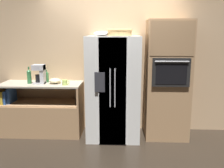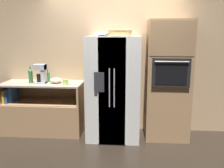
# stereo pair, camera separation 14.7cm
# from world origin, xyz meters

# --- Properties ---
(ground_plane) EXTENTS (20.00, 20.00, 0.00)m
(ground_plane) POSITION_xyz_m (0.00, 0.00, 0.00)
(ground_plane) COLOR black
(wall_back) EXTENTS (12.00, 0.06, 2.80)m
(wall_back) POSITION_xyz_m (0.00, 0.43, 1.40)
(wall_back) COLOR tan
(wall_back) RESTS_ON ground_plane
(counter_left) EXTENTS (1.46, 0.60, 0.95)m
(counter_left) POSITION_xyz_m (-1.29, 0.10, 0.35)
(counter_left) COLOR #A87F56
(counter_left) RESTS_ON ground_plane
(refrigerator) EXTENTS (0.91, 0.81, 1.79)m
(refrigerator) POSITION_xyz_m (0.05, 0.01, 0.90)
(refrigerator) COLOR silver
(refrigerator) RESTS_ON ground_plane
(wall_oven) EXTENTS (0.74, 0.68, 2.06)m
(wall_oven) POSITION_xyz_m (0.99, 0.09, 1.04)
(wall_oven) COLOR #A87F56
(wall_oven) RESTS_ON ground_plane
(wicker_basket) EXTENTS (0.42, 0.42, 0.11)m
(wicker_basket) POSITION_xyz_m (0.15, -0.02, 1.85)
(wicker_basket) COLOR tan
(wicker_basket) RESTS_ON refrigerator
(fruit_bowl) EXTENTS (0.29, 0.29, 0.08)m
(fruit_bowl) POSITION_xyz_m (-0.16, 0.09, 1.83)
(fruit_bowl) COLOR white
(fruit_bowl) RESTS_ON refrigerator
(bottle_tall) EXTENTS (0.08, 0.08, 0.23)m
(bottle_tall) POSITION_xyz_m (-1.20, 0.22, 1.06)
(bottle_tall) COLOR #33723F
(bottle_tall) RESTS_ON counter_left
(bottle_short) EXTENTS (0.08, 0.08, 0.30)m
(bottle_short) POSITION_xyz_m (-1.47, 0.09, 1.08)
(bottle_short) COLOR #33723F
(bottle_short) RESTS_ON counter_left
(mug) EXTENTS (0.13, 0.09, 0.09)m
(mug) POSITION_xyz_m (-0.80, -0.03, 1.00)
(mug) COLOR #B2D166
(mug) RESTS_ON counter_left
(mixing_bowl) EXTENTS (0.22, 0.22, 0.10)m
(mixing_bowl) POSITION_xyz_m (-1.01, 0.11, 1.00)
(mixing_bowl) COLOR beige
(mixing_bowl) RESTS_ON counter_left
(coffee_maker) EXTENTS (0.21, 0.17, 0.34)m
(coffee_maker) POSITION_xyz_m (-1.27, 0.08, 1.14)
(coffee_maker) COLOR #B2B2B7
(coffee_maker) RESTS_ON counter_left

